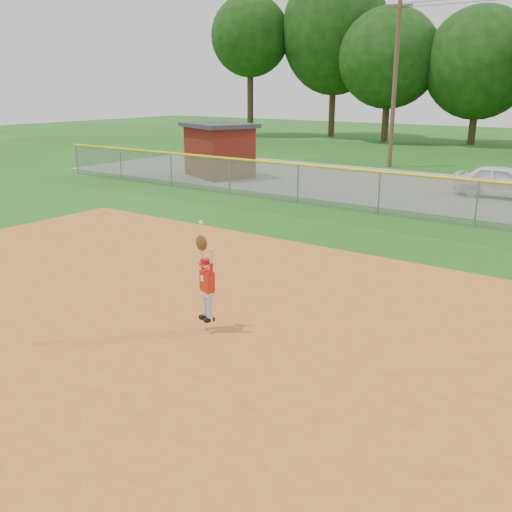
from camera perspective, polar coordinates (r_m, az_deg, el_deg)
The scene contains 6 objects.
ground at distance 10.68m, azimuth 6.44°, elevation -7.45°, with size 120.00×120.00×0.00m, color #1C5413.
clay_infield at distance 8.46m, azimuth -3.93°, elevation -14.10°, with size 24.00×16.00×0.04m, color #B25E20.
car_white_a at distance 25.17m, azimuth 23.52°, elevation 6.84°, with size 1.52×3.78×1.29m, color white.
utility_shed at distance 28.74m, azimuth -3.71°, elevation 10.56°, with size 4.29×3.86×2.64m.
outfield_fence at distance 19.46m, azimuth 21.24°, elevation 5.23°, with size 40.06×0.10×1.55m.
ballplayer at distance 10.25m, azimuth -4.99°, elevation -2.33°, with size 0.51×0.31×1.82m.
Camera 1 is at (4.69, -8.57, 4.32)m, focal length 40.00 mm.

